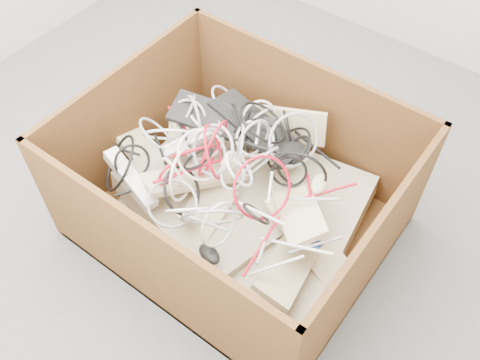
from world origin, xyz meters
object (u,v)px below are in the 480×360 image
Objects in this scene: cardboard_box at (234,203)px; power_strip_left at (191,140)px; power_strip_right at (130,178)px; vga_plug at (314,243)px.

cardboard_box reaches higher than power_strip_left.
power_strip_right is 0.77m from vga_plug.
power_strip_right is at bearing -165.67° from power_strip_left.
cardboard_box is 4.41× the size of power_strip_left.
power_strip_right is (-0.08, -0.28, -0.03)m from power_strip_left.
cardboard_box is at bearing -64.86° from power_strip_left.
cardboard_box reaches higher than vga_plug.
power_strip_left is 6.14× the size of vga_plug.
cardboard_box is 27.08× the size of vga_plug.
cardboard_box reaches higher than power_strip_right.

